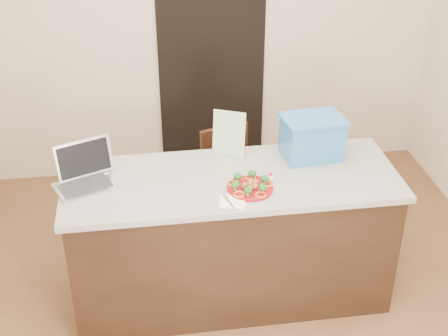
{
  "coord_description": "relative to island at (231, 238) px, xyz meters",
  "views": [
    {
      "loc": [
        -0.52,
        -2.96,
        2.9
      ],
      "look_at": [
        -0.06,
        0.2,
        1.02
      ],
      "focal_mm": 50.0,
      "sensor_mm": 36.0,
      "label": 1
    }
  ],
  "objects": [
    {
      "name": "ground",
      "position": [
        0.0,
        -0.25,
        -0.46
      ],
      "size": [
        4.0,
        4.0,
        0.0
      ],
      "primitive_type": "plane",
      "color": "brown",
      "rests_on": "ground"
    },
    {
      "name": "room_shell",
      "position": [
        0.0,
        -0.25,
        1.16
      ],
      "size": [
        4.0,
        4.0,
        4.0
      ],
      "color": "white",
      "rests_on": "ground"
    },
    {
      "name": "doorway",
      "position": [
        0.1,
        1.73,
        0.54
      ],
      "size": [
        0.9,
        0.02,
        2.0
      ],
      "primitive_type": "cube",
      "color": "black",
      "rests_on": "ground"
    },
    {
      "name": "island",
      "position": [
        0.0,
        0.0,
        0.0
      ],
      "size": [
        2.06,
        0.76,
        0.92
      ],
      "color": "black",
      "rests_on": "ground"
    },
    {
      "name": "plate",
      "position": [
        0.09,
        -0.15,
        0.47
      ],
      "size": [
        0.28,
        0.28,
        0.02
      ],
      "rotation": [
        0.0,
        0.0,
        0.15
      ],
      "color": "maroon",
      "rests_on": "island"
    },
    {
      "name": "meatballs",
      "position": [
        0.09,
        -0.15,
        0.49
      ],
      "size": [
        0.11,
        0.11,
        0.04
      ],
      "color": "brown",
      "rests_on": "plate"
    },
    {
      "name": "broccoli",
      "position": [
        0.09,
        -0.15,
        0.51
      ],
      "size": [
        0.23,
        0.23,
        0.04
      ],
      "color": "#124617",
      "rests_on": "plate"
    },
    {
      "name": "pepper_rings",
      "position": [
        0.09,
        -0.15,
        0.48
      ],
      "size": [
        0.27,
        0.27,
        0.01
      ],
      "color": "orange",
      "rests_on": "plate"
    },
    {
      "name": "napkin",
      "position": [
        -0.04,
        -0.26,
        0.46
      ],
      "size": [
        0.17,
        0.17,
        0.01
      ],
      "primitive_type": "cube",
      "rotation": [
        0.0,
        0.0,
        -0.19
      ],
      "color": "white",
      "rests_on": "island"
    },
    {
      "name": "fork",
      "position": [
        -0.06,
        -0.25,
        0.47
      ],
      "size": [
        0.05,
        0.17,
        0.0
      ],
      "rotation": [
        0.0,
        0.0,
        0.31
      ],
      "color": "silver",
      "rests_on": "napkin"
    },
    {
      "name": "knife",
      "position": [
        -0.01,
        -0.28,
        0.47
      ],
      "size": [
        0.07,
        0.17,
        0.01
      ],
      "rotation": [
        0.0,
        0.0,
        0.63
      ],
      "color": "silver",
      "rests_on": "napkin"
    },
    {
      "name": "yogurt_bottle",
      "position": [
        0.22,
        -0.1,
        0.49
      ],
      "size": [
        0.03,
        0.03,
        0.07
      ],
      "rotation": [
        0.0,
        0.0,
        -0.12
      ],
      "color": "silver",
      "rests_on": "island"
    },
    {
      "name": "laptop",
      "position": [
        -0.88,
        0.07,
        0.52
      ],
      "size": [
        0.41,
        0.39,
        0.25
      ],
      "rotation": [
        0.0,
        0.0,
        0.39
      ],
      "color": "#B3B4B8",
      "rests_on": "island"
    },
    {
      "name": "leaflet",
      "position": [
        0.03,
        0.29,
        0.61
      ],
      "size": [
        0.21,
        0.13,
        0.3
      ],
      "primitive_type": "cube",
      "rotation": [
        -0.14,
        0.0,
        -0.43
      ],
      "color": "silver",
      "rests_on": "island"
    },
    {
      "name": "blue_box",
      "position": [
        0.55,
        0.19,
        0.6
      ],
      "size": [
        0.41,
        0.31,
        0.28
      ],
      "rotation": [
        0.0,
        0.0,
        0.11
      ],
      "color": "#3069AE",
      "rests_on": "island"
    },
    {
      "name": "chair",
      "position": [
        0.07,
        0.72,
        0.03
      ],
      "size": [
        0.48,
        0.49,
        0.86
      ],
      "rotation": [
        0.0,
        0.0,
        0.33
      ],
      "color": "#361C10",
      "rests_on": "ground"
    }
  ]
}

